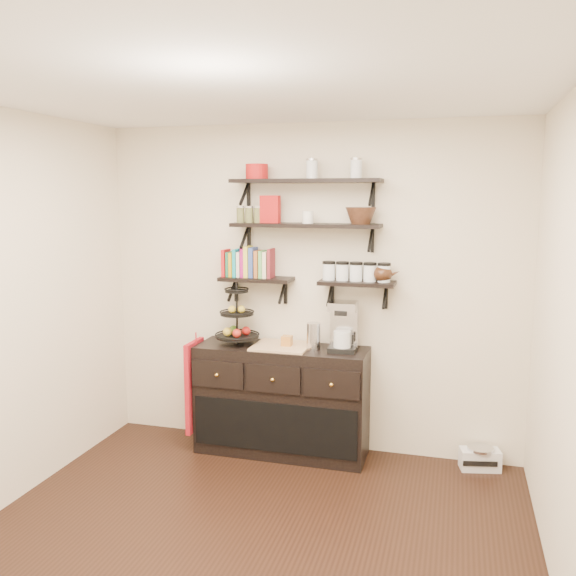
{
  "coord_description": "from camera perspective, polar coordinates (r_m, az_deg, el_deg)",
  "views": [
    {
      "loc": [
        1.18,
        -3.11,
        2.13
      ],
      "look_at": [
        -0.02,
        1.15,
        1.45
      ],
      "focal_mm": 38.0,
      "sensor_mm": 36.0,
      "label": 1
    }
  ],
  "objects": [
    {
      "name": "floor",
      "position": [
        3.95,
        -4.69,
        -23.87
      ],
      "size": [
        3.5,
        3.5,
        0.0
      ],
      "primitive_type": "plane",
      "color": "black",
      "rests_on": "ground"
    },
    {
      "name": "ceiling",
      "position": [
        3.38,
        -5.29,
        18.45
      ],
      "size": [
        3.5,
        3.5,
        0.02
      ],
      "primitive_type": "cube",
      "color": "white",
      "rests_on": "back_wall"
    },
    {
      "name": "back_wall",
      "position": [
        5.07,
        1.99,
        -0.09
      ],
      "size": [
        3.5,
        0.02,
        2.7
      ],
      "primitive_type": "cube",
      "color": "beige",
      "rests_on": "ground"
    },
    {
      "name": "right_wall",
      "position": [
        3.26,
        25.38,
        -5.93
      ],
      "size": [
        0.02,
        3.5,
        2.7
      ],
      "primitive_type": "cube",
      "color": "beige",
      "rests_on": "ground"
    },
    {
      "name": "shelf_top",
      "position": [
        4.88,
        1.68,
        9.96
      ],
      "size": [
        1.2,
        0.27,
        0.23
      ],
      "color": "black",
      "rests_on": "back_wall"
    },
    {
      "name": "shelf_mid",
      "position": [
        4.88,
        1.66,
        5.85
      ],
      "size": [
        1.2,
        0.27,
        0.23
      ],
      "color": "black",
      "rests_on": "back_wall"
    },
    {
      "name": "shelf_low_left",
      "position": [
        5.06,
        -2.95,
        0.78
      ],
      "size": [
        0.6,
        0.25,
        0.23
      ],
      "color": "black",
      "rests_on": "back_wall"
    },
    {
      "name": "shelf_low_right",
      "position": [
        4.86,
        6.49,
        0.4
      ],
      "size": [
        0.6,
        0.25,
        0.23
      ],
      "color": "black",
      "rests_on": "back_wall"
    },
    {
      "name": "cookbooks",
      "position": [
        5.05,
        -3.54,
        2.34
      ],
      "size": [
        0.43,
        0.15,
        0.26
      ],
      "color": "red",
      "rests_on": "shelf_low_left"
    },
    {
      "name": "glass_canisters",
      "position": [
        4.85,
        6.39,
        1.42
      ],
      "size": [
        0.54,
        0.1,
        0.13
      ],
      "color": "silver",
      "rests_on": "shelf_low_right"
    },
    {
      "name": "sideboard",
      "position": [
        5.1,
        -0.59,
        -10.42
      ],
      "size": [
        1.4,
        0.5,
        0.92
      ],
      "color": "black",
      "rests_on": "floor"
    },
    {
      "name": "fruit_stand",
      "position": [
        5.05,
        -4.74,
        -3.22
      ],
      "size": [
        0.36,
        0.36,
        0.53
      ],
      "rotation": [
        0.0,
        0.0,
        -0.3
      ],
      "color": "black",
      "rests_on": "sideboard"
    },
    {
      "name": "candle",
      "position": [
        4.95,
        -0.11,
        -4.95
      ],
      "size": [
        0.08,
        0.08,
        0.08
      ],
      "primitive_type": "cube",
      "color": "#AE6B28",
      "rests_on": "sideboard"
    },
    {
      "name": "coffee_maker",
      "position": [
        4.85,
        5.21,
        -3.67
      ],
      "size": [
        0.22,
        0.21,
        0.4
      ],
      "rotation": [
        0.0,
        0.0,
        0.02
      ],
      "color": "black",
      "rests_on": "sideboard"
    },
    {
      "name": "thermal_carafe",
      "position": [
        4.86,
        2.4,
        -4.55
      ],
      "size": [
        0.11,
        0.11,
        0.22
      ],
      "primitive_type": "cylinder",
      "color": "silver",
      "rests_on": "sideboard"
    },
    {
      "name": "apron",
      "position": [
        5.23,
        -8.71,
        -9.0
      ],
      "size": [
        0.04,
        0.33,
        0.76
      ],
      "primitive_type": "cube",
      "color": "#A91218",
      "rests_on": "sideboard"
    },
    {
      "name": "radio",
      "position": [
        5.16,
        17.52,
        -14.96
      ],
      "size": [
        0.33,
        0.24,
        0.18
      ],
      "rotation": [
        0.0,
        0.0,
        0.21
      ],
      "color": "silver",
      "rests_on": "floor"
    },
    {
      "name": "recipe_box",
      "position": [
        4.95,
        -1.68,
        7.38
      ],
      "size": [
        0.17,
        0.08,
        0.22
      ],
      "primitive_type": "cube",
      "rotation": [
        0.0,
        0.0,
        -0.1
      ],
      "color": "#A81313",
      "rests_on": "shelf_mid"
    },
    {
      "name": "walnut_bowl",
      "position": [
        4.79,
        6.82,
        6.73
      ],
      "size": [
        0.24,
        0.24,
        0.13
      ],
      "primitive_type": null,
      "color": "black",
      "rests_on": "shelf_mid"
    },
    {
      "name": "ramekins",
      "position": [
        4.87,
        1.88,
        6.62
      ],
      "size": [
        0.09,
        0.09,
        0.1
      ],
      "primitive_type": "cylinder",
      "color": "white",
      "rests_on": "shelf_mid"
    },
    {
      "name": "teapot",
      "position": [
        4.81,
        8.85,
        1.45
      ],
      "size": [
        0.22,
        0.18,
        0.15
      ],
      "primitive_type": null,
      "rotation": [
        0.0,
        0.0,
        -0.14
      ],
      "color": "#351D10",
      "rests_on": "shelf_low_right"
    },
    {
      "name": "red_pot",
      "position": [
        4.99,
        -2.94,
        10.83
      ],
      "size": [
        0.18,
        0.18,
        0.12
      ],
      "primitive_type": "cylinder",
      "color": "#A81313",
      "rests_on": "shelf_top"
    }
  ]
}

